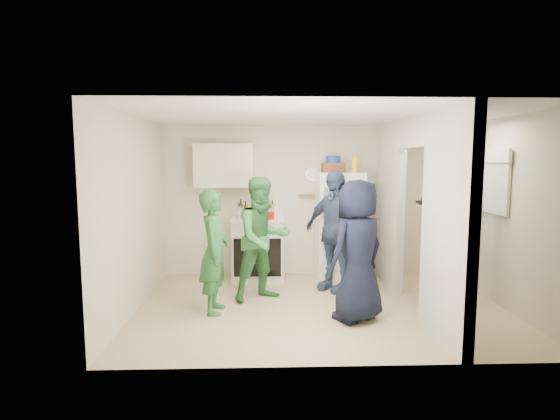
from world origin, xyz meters
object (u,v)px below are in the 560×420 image
object	(u,v)px
stove	(258,249)
person_denim	(334,231)
fridge	(339,226)
blue_bowl	(333,159)
person_green_left	(214,252)
person_nook	(437,246)
person_green_center	(263,239)
person_navy	(358,251)
wicker_basket	(333,168)
yellow_cup_stack_top	(355,165)

from	to	relation	value
stove	person_denim	xyz separation A→B (m)	(1.15, -0.64, 0.39)
fridge	blue_bowl	xyz separation A→B (m)	(-0.10, 0.05, 1.08)
fridge	person_green_left	distance (m)	2.37
stove	person_nook	xyz separation A→B (m)	(2.44, -1.25, 0.28)
fridge	person_green_center	size ratio (longest dim) A/B	1.02
stove	person_navy	size ratio (longest dim) A/B	0.59
fridge	person_denim	bearing A→B (deg)	-105.71
person_navy	stove	bearing A→B (deg)	-92.48
wicker_basket	person_navy	xyz separation A→B (m)	(0.01, -1.89, -0.96)
person_green_center	person_navy	distance (m)	1.42
yellow_cup_stack_top	person_navy	bearing A→B (deg)	-99.94
stove	person_nook	distance (m)	2.76
blue_bowl	person_denim	bearing A→B (deg)	-96.18
stove	person_green_left	size ratio (longest dim) A/B	0.64
person_green_center	person_nook	world-z (taller)	person_green_center
fridge	person_navy	distance (m)	1.84
yellow_cup_stack_top	person_green_left	size ratio (longest dim) A/B	0.16
yellow_cup_stack_top	fridge	bearing A→B (deg)	155.56
blue_bowl	person_nook	world-z (taller)	blue_bowl
blue_bowl	person_navy	size ratio (longest dim) A/B	0.14
blue_bowl	person_denim	size ratio (longest dim) A/B	0.13
person_green_center	person_nook	distance (m)	2.36
stove	wicker_basket	bearing A→B (deg)	0.94
blue_bowl	yellow_cup_stack_top	world-z (taller)	blue_bowl
person_green_left	yellow_cup_stack_top	bearing A→B (deg)	-54.33
fridge	blue_bowl	bearing A→B (deg)	153.43
wicker_basket	person_green_left	world-z (taller)	wicker_basket
yellow_cup_stack_top	person_green_left	bearing A→B (deg)	-145.82
yellow_cup_stack_top	person_green_left	world-z (taller)	yellow_cup_stack_top
person_green_center	yellow_cup_stack_top	bearing A→B (deg)	2.63
stove	person_nook	size ratio (longest dim) A/B	0.64
fridge	person_denim	world-z (taller)	person_denim
yellow_cup_stack_top	person_green_left	distance (m)	2.72
blue_bowl	yellow_cup_stack_top	xyz separation A→B (m)	(0.32, -0.15, -0.08)
blue_bowl	yellow_cup_stack_top	size ratio (longest dim) A/B	0.96
wicker_basket	person_green_center	size ratio (longest dim) A/B	0.20
yellow_cup_stack_top	person_green_center	bearing A→B (deg)	-148.03
blue_bowl	person_green_center	size ratio (longest dim) A/B	0.14
wicker_basket	person_navy	bearing A→B (deg)	-89.55
yellow_cup_stack_top	person_nook	distance (m)	1.80
stove	person_green_left	xyz separation A→B (m)	(-0.52, -1.53, 0.28)
yellow_cup_stack_top	person_nook	xyz separation A→B (m)	(0.90, -1.12, -1.08)
fridge	person_green_center	world-z (taller)	fridge
stove	fridge	world-z (taller)	fridge
person_green_center	person_denim	xyz separation A→B (m)	(1.05, 0.39, 0.04)
person_navy	person_green_left	bearing A→B (deg)	-46.91
person_green_left	person_green_center	xyz separation A→B (m)	(0.61, 0.50, 0.07)
fridge	blue_bowl	distance (m)	1.08
person_denim	person_nook	xyz separation A→B (m)	(1.30, -0.61, -0.11)
blue_bowl	person_nook	size ratio (longest dim) A/B	0.15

